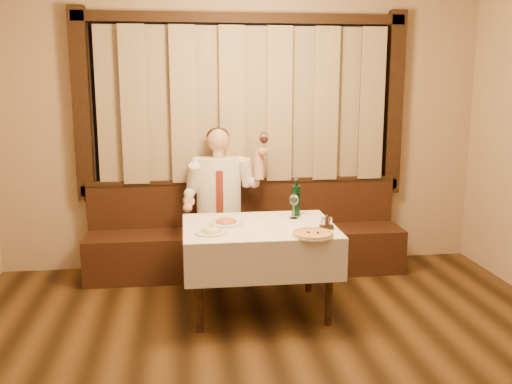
{
  "coord_description": "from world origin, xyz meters",
  "views": [
    {
      "loc": [
        -0.61,
        -2.9,
        1.98
      ],
      "look_at": [
        0.0,
        1.9,
        1.0
      ],
      "focal_mm": 40.0,
      "sensor_mm": 36.0,
      "label": 1
    }
  ],
  "objects": [
    {
      "name": "room",
      "position": [
        -0.0,
        0.97,
        1.5
      ],
      "size": [
        5.01,
        6.01,
        2.81
      ],
      "color": "black",
      "rests_on": "ground"
    },
    {
      "name": "banquette",
      "position": [
        0.0,
        2.72,
        0.31
      ],
      "size": [
        3.2,
        0.61,
        0.94
      ],
      "color": "black",
      "rests_on": "ground"
    },
    {
      "name": "dining_table",
      "position": [
        0.0,
        1.7,
        0.65
      ],
      "size": [
        1.27,
        0.97,
        0.76
      ],
      "color": "black",
      "rests_on": "ground"
    },
    {
      "name": "pizza",
      "position": [
        0.37,
        1.32,
        0.77
      ],
      "size": [
        0.34,
        0.34,
        0.04
      ],
      "rotation": [
        0.0,
        0.0,
        -0.32
      ],
      "color": "white",
      "rests_on": "dining_table"
    },
    {
      "name": "pasta_red",
      "position": [
        -0.27,
        1.77,
        0.8
      ],
      "size": [
        0.29,
        0.29,
        0.1
      ],
      "rotation": [
        0.0,
        0.0,
        0.2
      ],
      "color": "white",
      "rests_on": "dining_table"
    },
    {
      "name": "pasta_cream",
      "position": [
        -0.41,
        1.49,
        0.79
      ],
      "size": [
        0.26,
        0.26,
        0.09
      ],
      "rotation": [
        0.0,
        0.0,
        -0.16
      ],
      "color": "white",
      "rests_on": "dining_table"
    },
    {
      "name": "green_bottle",
      "position": [
        0.37,
        1.99,
        0.9
      ],
      "size": [
        0.07,
        0.07,
        0.34
      ],
      "rotation": [
        0.0,
        0.0,
        0.25
      ],
      "color": "#0D3E20",
      "rests_on": "dining_table"
    },
    {
      "name": "table_wine_glass",
      "position": [
        0.33,
        1.89,
        0.91
      ],
      "size": [
        0.08,
        0.08,
        0.21
      ],
      "rotation": [
        0.0,
        0.0,
        -0.36
      ],
      "color": "white",
      "rests_on": "dining_table"
    },
    {
      "name": "cruet_caddy",
      "position": [
        0.53,
        1.5,
        0.8
      ],
      "size": [
        0.11,
        0.06,
        0.12
      ],
      "rotation": [
        0.0,
        0.0,
        0.06
      ],
      "color": "black",
      "rests_on": "dining_table"
    },
    {
      "name": "seated_man",
      "position": [
        -0.27,
        2.63,
        0.86
      ],
      "size": [
        0.84,
        0.62,
        1.49
      ],
      "color": "black",
      "rests_on": "ground"
    }
  ]
}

